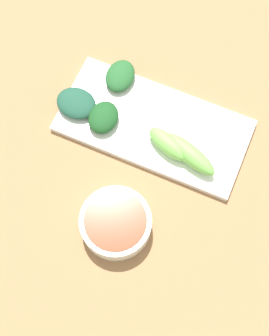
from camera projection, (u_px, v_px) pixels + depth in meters
The scene contains 8 objects.
tabletop at pixel (143, 169), 0.77m from camera, with size 2.10×2.10×0.02m, color #8F6844.
sauce_bowl at pixel (113, 222), 0.71m from camera, with size 0.11×0.11×0.04m.
serving_plate at pixel (154, 126), 0.78m from camera, with size 0.14×0.30×0.01m, color white.
broccoli_stalk_0 at pixel (168, 144), 0.74m from camera, with size 0.03×0.08×0.03m, color #6FBC4E.
broccoli_leafy_1 at pixel (76, 103), 0.77m from camera, with size 0.05×0.07×0.02m, color #1B4634.
broccoli_stalk_2 at pixel (189, 154), 0.74m from camera, with size 0.03×0.10×0.03m, color #6CB94C.
broccoli_leafy_3 at pixel (103, 117), 0.76m from camera, with size 0.06×0.05×0.02m, color #18461E.
broccoli_leafy_4 at pixel (120, 76), 0.79m from camera, with size 0.06×0.05×0.02m, color #1F5326.
Camera 1 is at (-0.24, -0.09, 0.73)m, focal length 51.40 mm.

